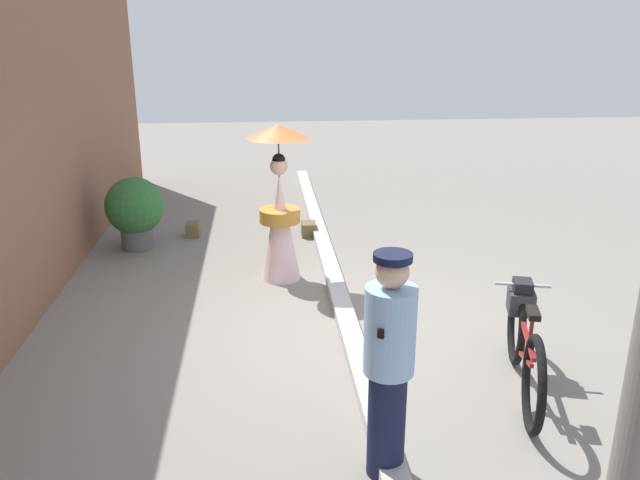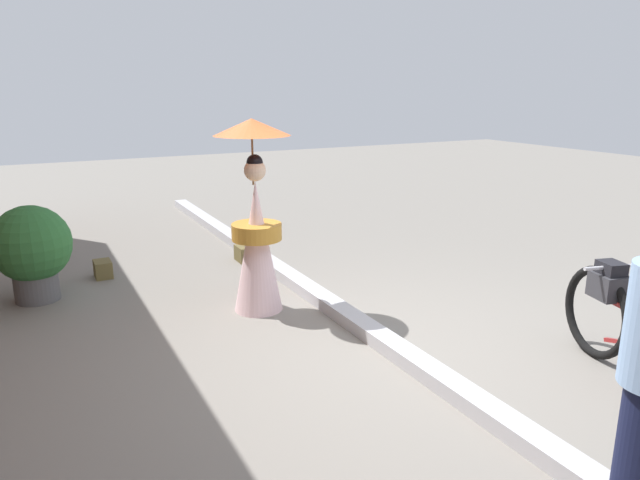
{
  "view_description": "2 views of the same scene",
  "coord_description": "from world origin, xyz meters",
  "px_view_note": "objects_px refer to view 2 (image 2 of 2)",
  "views": [
    {
      "loc": [
        -5.86,
        0.84,
        2.97
      ],
      "look_at": [
        0.21,
        0.26,
        0.91
      ],
      "focal_mm": 35.63,
      "sensor_mm": 36.0,
      "label": 1
    },
    {
      "loc": [
        -3.73,
        2.63,
        2.19
      ],
      "look_at": [
        0.45,
        0.46,
        0.94
      ],
      "focal_mm": 32.82,
      "sensor_mm": 36.0,
      "label": 2
    }
  ],
  "objects_px": {
    "backpack_spare": "(103,269)",
    "potted_plant_by_door": "(33,248)",
    "person_with_parasol": "(256,220)",
    "bicycle_near_officer": "(638,328)",
    "backpack_on_pavement": "(246,253)"
  },
  "relations": [
    {
      "from": "potted_plant_by_door",
      "to": "backpack_spare",
      "type": "height_order",
      "value": "potted_plant_by_door"
    },
    {
      "from": "backpack_on_pavement",
      "to": "backpack_spare",
      "type": "xyz_separation_m",
      "value": [
        0.15,
        1.72,
        -0.0
      ]
    },
    {
      "from": "bicycle_near_officer",
      "to": "backpack_on_pavement",
      "type": "bearing_deg",
      "value": 18.85
    },
    {
      "from": "person_with_parasol",
      "to": "potted_plant_by_door",
      "type": "xyz_separation_m",
      "value": [
        1.33,
        1.95,
        -0.36
      ]
    },
    {
      "from": "bicycle_near_officer",
      "to": "backpack_spare",
      "type": "bearing_deg",
      "value": 35.43
    },
    {
      "from": "backpack_spare",
      "to": "potted_plant_by_door",
      "type": "bearing_deg",
      "value": 122.36
    },
    {
      "from": "bicycle_near_officer",
      "to": "person_with_parasol",
      "type": "distance_m",
      "value": 3.39
    },
    {
      "from": "bicycle_near_officer",
      "to": "person_with_parasol",
      "type": "bearing_deg",
      "value": 35.78
    },
    {
      "from": "potted_plant_by_door",
      "to": "bicycle_near_officer",
      "type": "bearing_deg",
      "value": -136.02
    },
    {
      "from": "bicycle_near_officer",
      "to": "potted_plant_by_door",
      "type": "bearing_deg",
      "value": 43.98
    },
    {
      "from": "bicycle_near_officer",
      "to": "backpack_on_pavement",
      "type": "height_order",
      "value": "bicycle_near_officer"
    },
    {
      "from": "bicycle_near_officer",
      "to": "person_with_parasol",
      "type": "xyz_separation_m",
      "value": [
        2.72,
        1.96,
        0.48
      ]
    },
    {
      "from": "person_with_parasol",
      "to": "potted_plant_by_door",
      "type": "distance_m",
      "value": 2.39
    },
    {
      "from": "person_with_parasol",
      "to": "backpack_spare",
      "type": "height_order",
      "value": "person_with_parasol"
    },
    {
      "from": "person_with_parasol",
      "to": "bicycle_near_officer",
      "type": "bearing_deg",
      "value": -144.22
    }
  ]
}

